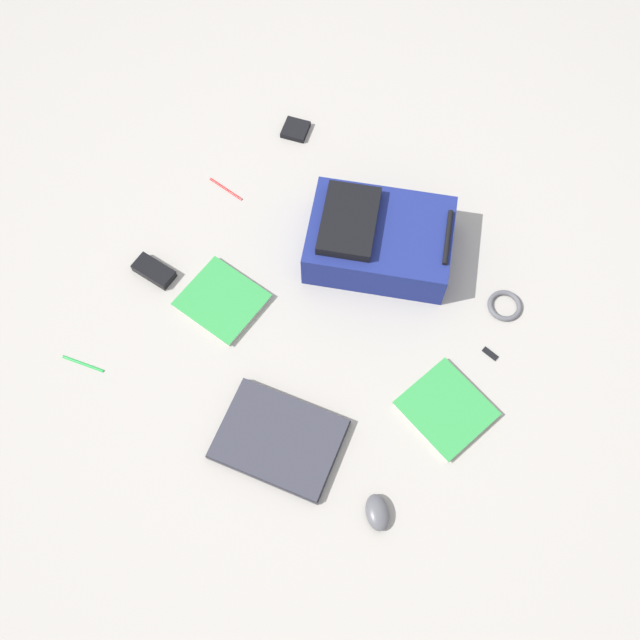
{
  "coord_description": "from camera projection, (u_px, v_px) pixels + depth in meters",
  "views": [
    {
      "loc": [
        0.71,
        0.58,
        2.01
      ],
      "look_at": [
        -0.0,
        0.02,
        0.02
      ],
      "focal_mm": 39.79,
      "sensor_mm": 36.0,
      "label": 1
    }
  ],
  "objects": [
    {
      "name": "ground_plane",
      "position": [
        313.0,
        319.0,
        2.21
      ],
      "size": [
        3.75,
        3.75,
        0.0
      ],
      "primitive_type": "plane",
      "color": "gray"
    },
    {
      "name": "backpack",
      "position": [
        377.0,
        239.0,
        2.24
      ],
      "size": [
        0.49,
        0.54,
        0.18
      ],
      "color": "navy",
      "rests_on": "ground_plane"
    },
    {
      "name": "laptop",
      "position": [
        279.0,
        439.0,
        2.03
      ],
      "size": [
        0.34,
        0.4,
        0.03
      ],
      "color": "#24242C",
      "rests_on": "ground_plane"
    },
    {
      "name": "book_red",
      "position": [
        222.0,
        301.0,
        2.22
      ],
      "size": [
        0.22,
        0.24,
        0.02
      ],
      "color": "silver",
      "rests_on": "ground_plane"
    },
    {
      "name": "book_comic",
      "position": [
        446.0,
        409.0,
        2.08
      ],
      "size": [
        0.26,
        0.27,
        0.02
      ],
      "color": "silver",
      "rests_on": "ground_plane"
    },
    {
      "name": "computer_mouse",
      "position": [
        377.0,
        512.0,
        1.94
      ],
      "size": [
        0.12,
        0.12,
        0.04
      ],
      "primitive_type": "ellipsoid",
      "rotation": [
        0.0,
        0.0,
        2.39
      ],
      "color": "#4C4C51",
      "rests_on": "ground_plane"
    },
    {
      "name": "cable_coil",
      "position": [
        505.0,
        306.0,
        2.22
      ],
      "size": [
        0.11,
        0.11,
        0.02
      ],
      "primitive_type": "torus",
      "color": "#4C4C51",
      "rests_on": "ground_plane"
    },
    {
      "name": "power_brick",
      "position": [
        154.0,
        271.0,
        2.26
      ],
      "size": [
        0.08,
        0.14,
        0.03
      ],
      "primitive_type": "cube",
      "rotation": [
        0.0,
        0.0,
        0.08
      ],
      "color": "black",
      "rests_on": "ground_plane"
    },
    {
      "name": "pen_black",
      "position": [
        83.0,
        363.0,
        2.14
      ],
      "size": [
        0.05,
        0.13,
        0.01
      ],
      "primitive_type": "cylinder",
      "rotation": [
        1.57,
        0.0,
        0.31
      ],
      "color": "#198C33",
      "rests_on": "ground_plane"
    },
    {
      "name": "pen_blue",
      "position": [
        226.0,
        189.0,
        2.41
      ],
      "size": [
        0.01,
        0.14,
        0.01
      ],
      "primitive_type": "cylinder",
      "rotation": [
        1.57,
        0.0,
        0.01
      ],
      "color": "red",
      "rests_on": "ground_plane"
    },
    {
      "name": "earbud_pouch",
      "position": [
        295.0,
        130.0,
        2.5
      ],
      "size": [
        0.11,
        0.11,
        0.02
      ],
      "primitive_type": "cube",
      "rotation": [
        0.0,
        0.0,
        0.35
      ],
      "color": "black",
      "rests_on": "ground_plane"
    },
    {
      "name": "usb_stick",
      "position": [
        490.0,
        353.0,
        2.16
      ],
      "size": [
        0.02,
        0.05,
        0.01
      ],
      "primitive_type": "cube",
      "rotation": [
        0.0,
        0.0,
        -0.08
      ],
      "color": "black",
      "rests_on": "ground_plane"
    }
  ]
}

